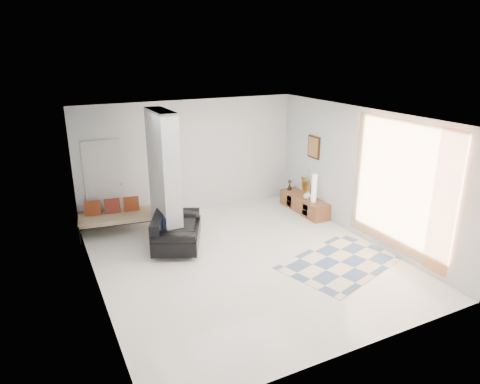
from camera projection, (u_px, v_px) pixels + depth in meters
name	position (u px, v px, depth m)	size (l,w,h in m)	color
floor	(246.00, 260.00, 8.38)	(6.00, 6.00, 0.00)	white
ceiling	(247.00, 117.00, 7.49)	(6.00, 6.00, 0.00)	white
wall_back	(191.00, 158.00, 10.48)	(6.00, 6.00, 0.00)	silver
wall_front	(356.00, 261.00, 5.39)	(6.00, 6.00, 0.00)	silver
wall_left	(93.00, 217.00, 6.78)	(6.00, 6.00, 0.00)	silver
wall_right	(361.00, 174.00, 9.09)	(6.00, 6.00, 0.00)	silver
partition_column	(164.00, 178.00, 8.83)	(0.35, 1.20, 2.80)	#A7ACAE
hallway_door	(105.00, 184.00, 9.68)	(0.85, 0.06, 2.04)	silver
curtain	(400.00, 188.00, 8.07)	(2.55, 2.55, 0.00)	orange
wall_art	(314.00, 147.00, 10.44)	(0.04, 0.45, 0.55)	#3F2311
media_console	(304.00, 204.00, 10.82)	(0.45, 1.61, 0.80)	brown
loveseat	(174.00, 230.00, 8.86)	(1.43, 1.74, 0.76)	silver
daybed	(119.00, 215.00, 9.54)	(1.89, 0.99, 0.77)	black
area_rug	(341.00, 262.00, 8.29)	(2.27, 1.51, 0.01)	beige
cylinder_lamp	(314.00, 188.00, 10.30)	(0.13, 0.13, 0.69)	beige
bronze_figurine	(290.00, 185.00, 11.22)	(0.14, 0.14, 0.27)	black
vase	(307.00, 195.00, 10.54)	(0.20, 0.20, 0.21)	white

